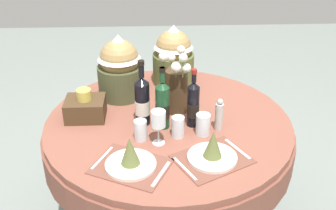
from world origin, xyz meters
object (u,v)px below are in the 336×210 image
at_px(wine_bottle_left, 162,105).
at_px(tumbler_near_right, 178,127).
at_px(flower_vase, 176,86).
at_px(gift_tub_back_centre, 173,53).
at_px(wine_bottle_rear, 142,101).
at_px(gift_tub_back_left, 120,64).
at_px(place_setting_left, 130,158).
at_px(place_setting_right, 213,151).
at_px(wine_bottle_centre, 193,104).
at_px(tumbler_near_left, 141,130).
at_px(tumbler_mid, 203,124).
at_px(wine_glass_left, 158,120).
at_px(pepper_mill, 219,115).
at_px(dining_table, 168,140).
at_px(woven_basket_side_left, 85,107).

relative_size(wine_bottle_left, tumbler_near_right, 3.08).
height_order(flower_vase, tumbler_near_right, flower_vase).
xyz_separation_m(flower_vase, gift_tub_back_centre, (0.01, 0.38, 0.05)).
height_order(wine_bottle_left, wine_bottle_rear, wine_bottle_rear).
distance_m(wine_bottle_left, gift_tub_back_centre, 0.56).
xyz_separation_m(wine_bottle_rear, gift_tub_back_left, (-0.14, 0.33, 0.07)).
relative_size(place_setting_left, place_setting_right, 0.99).
distance_m(wine_bottle_centre, tumbler_near_left, 0.32).
distance_m(place_setting_right, wine_bottle_centre, 0.33).
relative_size(place_setting_right, tumbler_mid, 3.64).
xyz_separation_m(gift_tub_back_left, gift_tub_back_centre, (0.33, 0.17, -0.00)).
relative_size(wine_glass_left, tumbler_near_left, 1.69).
bearing_deg(wine_glass_left, tumbler_mid, 18.27).
bearing_deg(place_setting_left, tumbler_mid, 35.67).
bearing_deg(pepper_mill, wine_bottle_centre, 159.62).
bearing_deg(tumbler_near_right, place_setting_left, -133.63).
relative_size(dining_table, wine_glass_left, 7.43).
height_order(wine_glass_left, gift_tub_back_centre, gift_tub_back_centre).
relative_size(tumbler_mid, gift_tub_back_left, 0.29).
xyz_separation_m(place_setting_left, tumbler_mid, (0.37, 0.26, 0.01)).
bearing_deg(woven_basket_side_left, tumbler_near_left, -36.87).
bearing_deg(flower_vase, wine_bottle_rear, -146.07).
bearing_deg(wine_bottle_left, gift_tub_back_left, 123.13).
distance_m(wine_bottle_rear, wine_glass_left, 0.21).
bearing_deg(gift_tub_back_centre, tumbler_mid, -79.06).
height_order(place_setting_right, tumbler_mid, place_setting_right).
height_order(wine_bottle_left, tumbler_near_right, wine_bottle_left).
distance_m(flower_vase, gift_tub_back_centre, 0.38).
xyz_separation_m(place_setting_right, tumbler_mid, (-0.02, 0.23, 0.01)).
distance_m(tumbler_near_left, woven_basket_side_left, 0.39).
distance_m(place_setting_left, place_setting_right, 0.39).
distance_m(tumbler_near_right, gift_tub_back_left, 0.59).
height_order(place_setting_right, wine_bottle_left, wine_bottle_left).
relative_size(tumbler_near_left, tumbler_near_right, 0.98).
height_order(place_setting_left, place_setting_right, same).
relative_size(wine_bottle_left, woven_basket_side_left, 1.60).
distance_m(pepper_mill, woven_basket_side_left, 0.74).
bearing_deg(place_setting_right, wine_bottle_left, 126.69).
bearing_deg(pepper_mill, place_setting_right, -104.75).
bearing_deg(wine_bottle_left, tumbler_near_right, -51.60).
relative_size(dining_table, flower_vase, 3.56).
distance_m(place_setting_right, tumbler_near_right, 0.26).
xyz_separation_m(wine_bottle_centre, pepper_mill, (0.13, -0.05, -0.04)).
relative_size(pepper_mill, woven_basket_side_left, 0.84).
relative_size(wine_bottle_rear, wine_glass_left, 1.98).
bearing_deg(gift_tub_back_left, wine_bottle_rear, -67.66).
distance_m(tumbler_mid, gift_tub_back_centre, 0.65).
relative_size(tumbler_near_right, tumbler_mid, 0.98).
height_order(wine_bottle_centre, pepper_mill, wine_bottle_centre).
bearing_deg(wine_glass_left, wine_bottle_left, 80.82).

